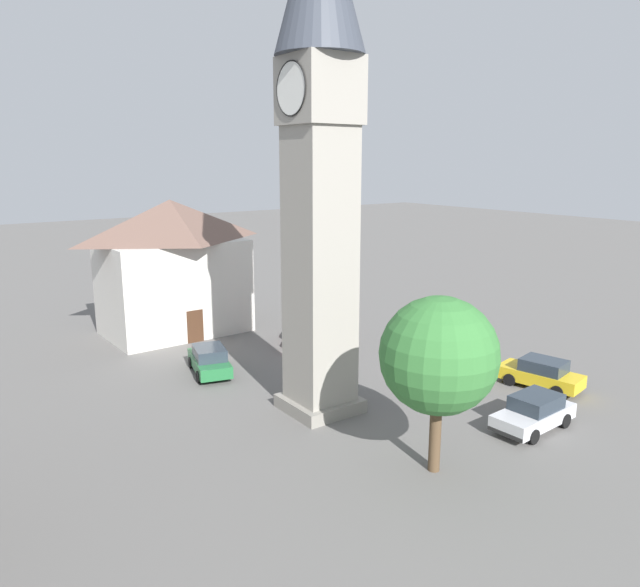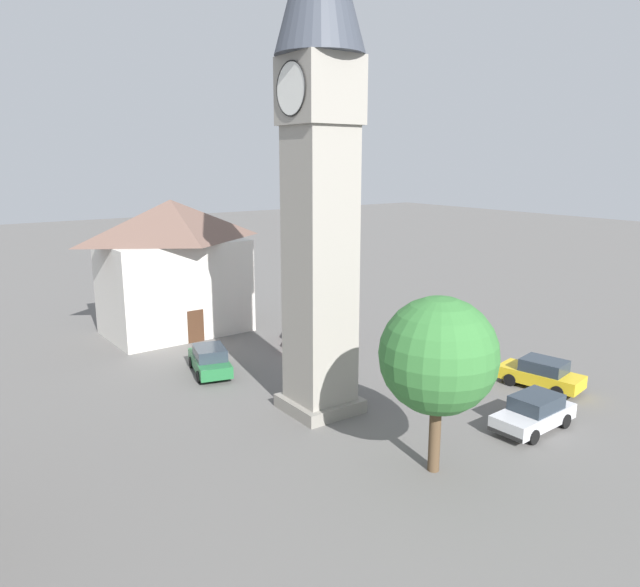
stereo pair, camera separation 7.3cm
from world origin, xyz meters
name	(u,v)px [view 2 (the right image)]	position (x,y,z in m)	size (l,w,h in m)	color
ground_plane	(320,409)	(0.00, 0.00, 0.00)	(200.00, 200.00, 0.00)	#605E5B
clock_tower	(320,115)	(0.00, 0.00, 13.26)	(3.82, 3.82, 22.62)	gray
car_blue_kerb	(534,413)	(7.09, 6.34, 0.76)	(1.99, 4.22, 1.53)	silver
car_silver_kerb	(306,331)	(-9.11, 5.37, 0.76)	(4.18, 4.03, 1.53)	red
car_red_corner	(210,360)	(-7.43, -2.13, 0.76)	(4.42, 2.65, 1.53)	#236B38
car_white_side	(541,374)	(4.33, 10.80, 0.76)	(4.39, 2.50, 1.53)	gold
pedestrian	(413,338)	(-3.40, 9.20, 1.01)	(0.23, 0.56, 1.69)	#706656
tree	(438,356)	(7.09, 0.22, 4.52)	(4.35, 4.35, 6.72)	brown
building_shop_left	(174,266)	(-16.23, -0.46, 4.55)	(6.53, 9.48, 8.92)	beige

